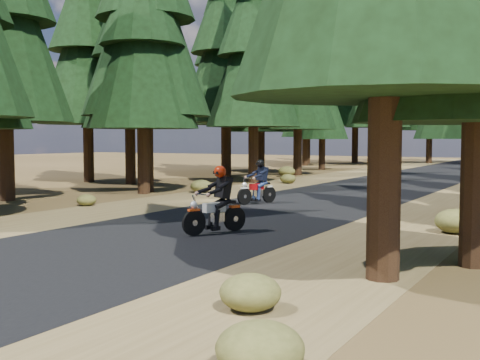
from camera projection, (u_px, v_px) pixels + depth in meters
name	position (u px, v px, depth m)	size (l,w,h in m)	color
ground	(211.00, 225.00, 15.73)	(120.00, 120.00, 0.00)	#463619
road	(292.00, 206.00, 20.05)	(6.00, 100.00, 0.01)	black
shoulder_l	(180.00, 199.00, 22.34)	(3.20, 100.00, 0.01)	brown
shoulder_r	(434.00, 215.00, 17.76)	(3.20, 100.00, 0.01)	brown
pine_forest	(415.00, 37.00, 33.37)	(34.59, 55.08, 16.32)	black
understory_shrubs	(350.00, 195.00, 21.16)	(15.06, 30.14, 0.63)	#474C1E
rider_lead	(215.00, 211.00, 14.30)	(1.21, 1.88, 1.62)	beige
rider_follow	(257.00, 189.00, 20.82)	(1.11, 1.78, 1.53)	maroon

